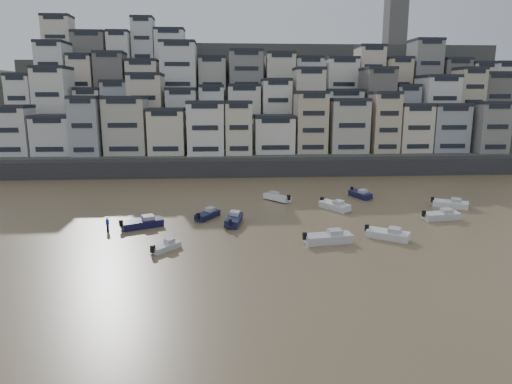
{
  "coord_description": "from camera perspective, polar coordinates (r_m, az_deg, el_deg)",
  "views": [
    {
      "loc": [
        0.48,
        -29.27,
        16.5
      ],
      "look_at": [
        4.5,
        30.0,
        4.0
      ],
      "focal_mm": 32.0,
      "sensor_mm": 36.0,
      "label": 1
    }
  ],
  "objects": [
    {
      "name": "person_pink",
      "position": [
        67.69,
        9.94,
        -1.65
      ],
      "size": [
        0.44,
        0.44,
        1.74
      ],
      "primitive_type": null,
      "color": "#CD9491",
      "rests_on": "ground"
    },
    {
      "name": "boat_b",
      "position": [
        55.99,
        16.18,
        -4.96
      ],
      "size": [
        5.41,
        4.53,
        1.47
      ],
      "primitive_type": null,
      "rotation": [
        0.0,
        0.0,
        -0.61
      ],
      "color": "silver",
      "rests_on": "ground"
    },
    {
      "name": "boat_d",
      "position": [
        66.98,
        22.15,
        -2.6
      ],
      "size": [
        5.79,
        2.57,
        1.53
      ],
      "primitive_type": null,
      "rotation": [
        0.0,
        0.0,
        0.13
      ],
      "color": "silver",
      "rests_on": "ground"
    },
    {
      "name": "boat_g",
      "position": [
        74.75,
        23.15,
        -1.26
      ],
      "size": [
        5.62,
        4.22,
        1.49
      ],
      "primitive_type": null,
      "rotation": [
        0.0,
        0.0,
        -0.51
      ],
      "color": "white",
      "rests_on": "ground"
    },
    {
      "name": "hillside",
      "position": [
        134.91,
        2.22,
        10.39
      ],
      "size": [
        141.04,
        66.0,
        50.0
      ],
      "color": "#4C4C47",
      "rests_on": "ground"
    },
    {
      "name": "boat_e",
      "position": [
        68.45,
        9.79,
        -1.57
      ],
      "size": [
        4.55,
        5.89,
        1.57
      ],
      "primitive_type": null,
      "rotation": [
        0.0,
        0.0,
        -1.03
      ],
      "color": "silver",
      "rests_on": "ground"
    },
    {
      "name": "boat_j",
      "position": [
        50.99,
        -11.19,
        -6.6
      ],
      "size": [
        3.53,
        3.86,
        1.08
      ],
      "primitive_type": null,
      "rotation": [
        0.0,
        0.0,
        0.87
      ],
      "color": "silver",
      "rests_on": "ground"
    },
    {
      "name": "boat_h",
      "position": [
        73.35,
        2.66,
        -0.54
      ],
      "size": [
        4.76,
        5.29,
        1.47
      ],
      "primitive_type": null,
      "rotation": [
        0.0,
        0.0,
        2.25
      ],
      "color": "silver",
      "rests_on": "ground"
    },
    {
      "name": "boat_c",
      "position": [
        60.06,
        -2.79,
        -3.3
      ],
      "size": [
        2.9,
        6.04,
        1.58
      ],
      "primitive_type": null,
      "rotation": [
        0.0,
        0.0,
        1.39
      ],
      "color": "#13173E",
      "rests_on": "ground"
    },
    {
      "name": "boat_i",
      "position": [
        77.51,
        12.9,
        -0.17
      ],
      "size": [
        3.28,
        5.56,
        1.44
      ],
      "primitive_type": null,
      "rotation": [
        0.0,
        0.0,
        -1.26
      ],
      "color": "#14173F",
      "rests_on": "ground"
    },
    {
      "name": "boat_k",
      "position": [
        60.09,
        -14.02,
        -3.65
      ],
      "size": [
        5.94,
        4.28,
        1.56
      ],
      "primitive_type": null,
      "rotation": [
        0.0,
        0.0,
        0.48
      ],
      "color": "#14153E",
      "rests_on": "ground"
    },
    {
      "name": "boat_a",
      "position": [
        52.98,
        9.02,
        -5.48
      ],
      "size": [
        6.28,
        2.97,
        1.65
      ],
      "primitive_type": null,
      "rotation": [
        0.0,
        0.0,
        0.17
      ],
      "color": "silver",
      "rests_on": "ground"
    },
    {
      "name": "harbor_wall",
      "position": [
        95.89,
        1.86,
        3.03
      ],
      "size": [
        140.0,
        3.0,
        3.5
      ],
      "primitive_type": "cube",
      "color": "#38383A",
      "rests_on": "ground"
    },
    {
      "name": "person_blue",
      "position": [
        59.78,
        -18.07,
        -3.88
      ],
      "size": [
        0.44,
        0.44,
        1.74
      ],
      "primitive_type": null,
      "color": "#1731B1",
      "rests_on": "ground"
    },
    {
      "name": "boat_f",
      "position": [
        63.17,
        -6.08,
        -2.7
      ],
      "size": [
        3.89,
        5.05,
        1.34
      ],
      "primitive_type": null,
      "rotation": [
        0.0,
        0.0,
        1.04
      ],
      "color": "#12173B",
      "rests_on": "ground"
    },
    {
      "name": "ground",
      "position": [
        33.61,
        -4.41,
        -17.56
      ],
      "size": [
        400.0,
        400.0,
        0.0
      ],
      "primitive_type": "plane",
      "color": "olive",
      "rests_on": "ground"
    }
  ]
}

